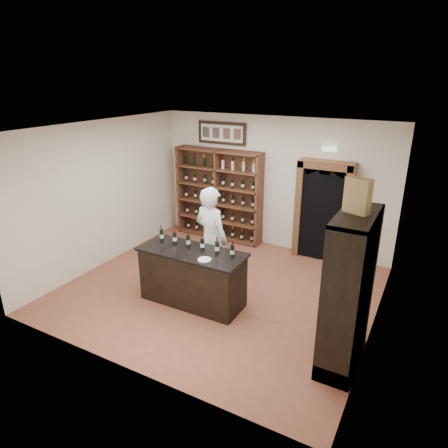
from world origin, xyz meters
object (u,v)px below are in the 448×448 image
Objects in this scene: wine_shelf at (219,194)px; counter_bottle_0 at (162,235)px; shopkeeper at (211,239)px; wine_crate at (358,196)px; tasting_counter at (192,277)px; side_cabinet at (348,315)px.

counter_bottle_0 is (0.38, -2.81, 0.01)m from wine_shelf.
shopkeeper is (1.12, -2.30, -0.11)m from wine_shelf.
shopkeeper is 3.13m from wine_crate.
wine_crate is (2.65, -0.27, 1.93)m from tasting_counter.
wine_shelf reaches higher than shopkeeper.
tasting_counter is at bearing -9.49° from counter_bottle_0.
shopkeeper is (0.02, 0.63, 0.50)m from tasting_counter.
shopkeeper is at bearing 88.13° from tasting_counter.
side_cabinet is 4.90× the size of wine_crate.
shopkeeper is at bearing 34.57° from counter_bottle_0.
wine_shelf is at bearing 97.69° from counter_bottle_0.
wine_crate reaches higher than side_cabinet.
wine_shelf is at bearing -51.32° from shopkeeper.
counter_bottle_0 is (-0.72, 0.12, 0.61)m from tasting_counter.
wine_shelf is at bearing 159.62° from wine_crate.
shopkeeper is (0.74, 0.51, -0.12)m from counter_bottle_0.
side_cabinet is (3.82, -3.23, -0.35)m from wine_shelf.
wine_shelf reaches higher than tasting_counter.
tasting_counter is at bearing 100.85° from shopkeeper.
tasting_counter is 2.75m from side_cabinet.
wine_shelf is 3.19m from tasting_counter.
shopkeeper is at bearing -178.76° from wine_crate.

